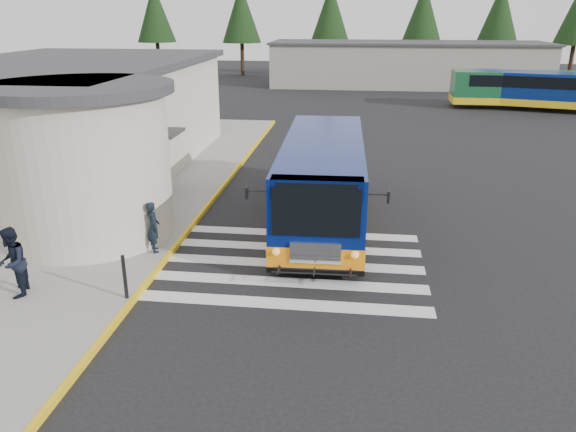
# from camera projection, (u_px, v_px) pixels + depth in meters

# --- Properties ---
(ground) EXTENTS (140.00, 140.00, 0.00)m
(ground) POSITION_uv_depth(u_px,v_px,m) (306.00, 253.00, 17.14)
(ground) COLOR black
(ground) RESTS_ON ground
(sidewalk) EXTENTS (10.00, 34.00, 0.15)m
(sidewalk) POSITION_uv_depth(u_px,v_px,m) (86.00, 199.00, 21.87)
(sidewalk) COLOR gray
(sidewalk) RESTS_ON ground
(curb_strip) EXTENTS (0.12, 34.00, 0.16)m
(curb_strip) POSITION_uv_depth(u_px,v_px,m) (209.00, 204.00, 21.30)
(curb_strip) COLOR yellow
(curb_strip) RESTS_ON ground
(station_building) EXTENTS (12.70, 18.70, 4.80)m
(station_building) POSITION_uv_depth(u_px,v_px,m) (69.00, 121.00, 23.94)
(station_building) COLOR beige
(station_building) RESTS_ON ground
(crosswalk) EXTENTS (8.00, 5.35, 0.01)m
(crosswalk) POSITION_uv_depth(u_px,v_px,m) (286.00, 263.00, 16.45)
(crosswalk) COLOR silver
(crosswalk) RESTS_ON ground
(depot_building) EXTENTS (26.40, 8.40, 4.20)m
(depot_building) POSITION_uv_depth(u_px,v_px,m) (407.00, 64.00, 54.87)
(depot_building) COLOR gray
(depot_building) RESTS_ON ground
(tree_line) EXTENTS (58.40, 4.40, 10.00)m
(tree_line) POSITION_uv_depth(u_px,v_px,m) (407.00, 13.00, 60.70)
(tree_line) COLOR black
(tree_line) RESTS_ON ground
(transit_bus) EXTENTS (3.74, 10.35, 2.90)m
(transit_bus) POSITION_uv_depth(u_px,v_px,m) (323.00, 184.00, 19.20)
(transit_bus) COLOR navy
(transit_bus) RESTS_ON ground
(pedestrian_a) EXTENTS (0.60, 0.68, 1.56)m
(pedestrian_a) POSITION_uv_depth(u_px,v_px,m) (153.00, 227.00, 16.68)
(pedestrian_a) COLOR black
(pedestrian_a) RESTS_ON sidewalk
(pedestrian_b) EXTENTS (0.94, 1.07, 1.82)m
(pedestrian_b) POSITION_uv_depth(u_px,v_px,m) (12.00, 262.00, 14.00)
(pedestrian_b) COLOR black
(pedestrian_b) RESTS_ON sidewalk
(bollard) EXTENTS (0.10, 0.10, 1.17)m
(bollard) POSITION_uv_depth(u_px,v_px,m) (125.00, 277.00, 13.98)
(bollard) COLOR black
(bollard) RESTS_ON sidewalk
(far_bus_a) EXTENTS (9.56, 4.89, 2.38)m
(far_bus_a) POSITION_uv_depth(u_px,v_px,m) (536.00, 89.00, 41.57)
(far_bus_a) COLOR navy
(far_bus_a) RESTS_ON ground
(far_bus_b) EXTENTS (9.24, 2.70, 2.38)m
(far_bus_b) POSITION_uv_depth(u_px,v_px,m) (515.00, 88.00, 42.33)
(far_bus_b) COLOR #144E2B
(far_bus_b) RESTS_ON ground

